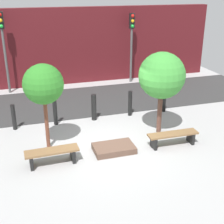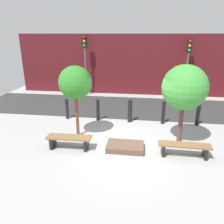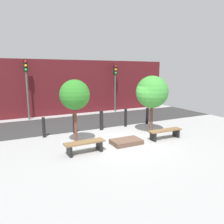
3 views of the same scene
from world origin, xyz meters
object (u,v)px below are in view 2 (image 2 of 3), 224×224
object	(u,v)px
planter_bed	(125,147)
bollard_left	(98,110)
tree_behind_left_bench	(75,83)
traffic_light_west	(85,55)
bollard_center	(130,111)
traffic_light_mid_west	(188,59)
bench_right	(184,148)
bollard_right	(163,113)
tree_behind_right_bench	(185,88)
bollard_far_left	(67,109)
bollard_far_right	(198,115)
bench_left	(69,140)

from	to	relation	value
planter_bed	bollard_left	distance (m)	3.14
tree_behind_left_bench	traffic_light_west	bearing A→B (deg)	100.98
bollard_center	traffic_light_mid_west	xyz separation A→B (m)	(3.27, 4.57, 2.02)
bench_right	planter_bed	distance (m)	2.06
traffic_light_west	traffic_light_mid_west	size ratio (longest dim) A/B	1.06
planter_bed	bollard_center	bearing A→B (deg)	90.00
bollard_right	traffic_light_west	bearing A→B (deg)	136.50
tree_behind_right_bench	bollard_far_left	bearing A→B (deg)	160.79
tree_behind_left_bench	bollard_left	bearing A→B (deg)	74.79
traffic_light_west	bench_right	bearing A→B (deg)	-54.63
bench_right	bollard_right	world-z (taller)	bollard_right
planter_bed	traffic_light_mid_west	distance (m)	8.34
bollard_right	tree_behind_left_bench	bearing A→B (deg)	-153.48
bollard_left	bollard_right	distance (m)	3.10
bollard_left	bollard_right	world-z (taller)	bollard_right
bollard_center	traffic_light_west	world-z (taller)	traffic_light_west
bollard_far_left	bollard_far_right	distance (m)	6.19
bollard_far_left	bollard_right	distance (m)	4.65
bench_right	traffic_light_west	size ratio (longest dim) A/B	0.44
tree_behind_left_bench	bollard_right	distance (m)	4.34
bollard_far_left	planter_bed	bearing A→B (deg)	-41.06
planter_bed	bollard_left	bearing A→B (deg)	119.85
tree_behind_left_bench	bollard_far_right	size ratio (longest dim) A/B	2.88
bench_left	bollard_far_left	world-z (taller)	bollard_far_left
tree_behind_right_bench	bollard_far_right	size ratio (longest dim) A/B	3.00
bench_left	traffic_light_west	bearing A→B (deg)	98.02
tree_behind_right_bench	traffic_light_west	distance (m)	8.30
bollard_center	bollard_far_right	xyz separation A→B (m)	(3.10, 0.00, -0.04)
planter_bed	tree_behind_right_bench	xyz separation A→B (m)	(2.03, 0.91, 2.05)
tree_behind_right_bench	traffic_light_mid_west	bearing A→B (deg)	79.02
bollard_center	bollard_far_right	world-z (taller)	bollard_center
bench_left	bollard_far_right	xyz separation A→B (m)	(5.13, 2.90, 0.16)
planter_bed	bollard_right	bearing A→B (deg)	60.15
bench_right	bollard_center	xyz separation A→B (m)	(-2.03, 2.90, 0.21)
bollard_center	bollard_far_right	bearing A→B (deg)	0.00
tree_behind_left_bench	bench_left	bearing A→B (deg)	-90.00
bench_right	bollard_right	bearing A→B (deg)	100.88
bench_right	bollard_far_left	xyz separation A→B (m)	(-5.13, 2.90, 0.17)
traffic_light_west	tree_behind_right_bench	bearing A→B (deg)	-50.18
tree_behind_right_bench	traffic_light_west	bearing A→B (deg)	129.82
bollard_left	bench_left	bearing A→B (deg)	-99.52
bollard_far_left	bench_right	bearing A→B (deg)	-29.46
bench_right	bollard_right	xyz separation A→B (m)	(-0.49, 2.90, 0.20)
bollard_center	bollard_far_right	size ratio (longest dim) A/B	1.08
planter_bed	bollard_left	size ratio (longest dim) A/B	1.28
bench_right	tree_behind_left_bench	xyz separation A→B (m)	(-4.07, 1.11, 1.88)
traffic_light_west	tree_behind_left_bench	bearing A→B (deg)	-79.02
bollard_far_right	bench_right	bearing A→B (deg)	-110.13
traffic_light_west	planter_bed	bearing A→B (deg)	-65.79
bench_left	bollard_center	bearing A→B (deg)	53.58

